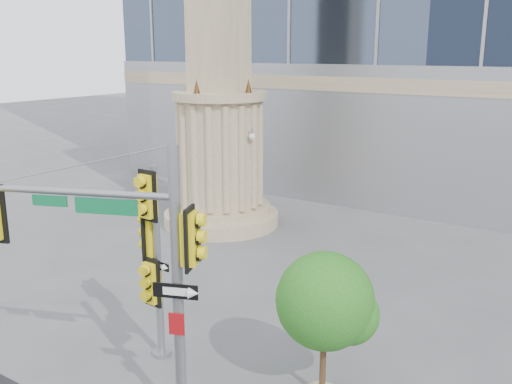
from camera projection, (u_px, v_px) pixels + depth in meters
The scene contains 5 objects.
ground at pixel (190, 381), 11.67m from camera, with size 120.00×120.00×0.00m, color #545456.
monument at pixel (219, 80), 20.81m from camera, with size 4.40×4.40×16.60m.
main_signal_pole at pixel (125, 257), 9.65m from camera, with size 3.78×1.81×5.14m.
secondary_signal_pole at pixel (152, 249), 12.00m from camera, with size 0.74×0.57×4.30m.
street_tree at pixel (327, 305), 10.67m from camera, with size 1.90×1.86×2.97m.
Camera 1 is at (6.87, -7.88, 6.61)m, focal length 40.00 mm.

